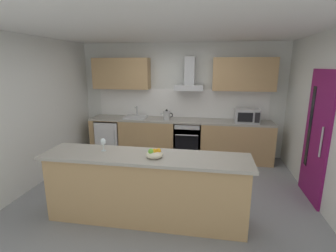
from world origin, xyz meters
name	(u,v)px	position (x,y,z in m)	size (l,w,h in m)	color
ground	(166,192)	(0.00, 0.00, -0.01)	(5.68, 4.97, 0.02)	gray
ceiling	(166,30)	(0.00, 0.00, 2.61)	(5.68, 4.97, 0.02)	white
wall_back	(181,100)	(0.00, 2.05, 1.30)	(5.68, 0.12, 2.60)	silver
wall_left	(31,112)	(-2.40, 0.00, 1.30)	(0.12, 4.97, 2.60)	silver
wall_right	(330,123)	(2.40, 0.00, 1.30)	(0.12, 4.97, 2.60)	silver
backsplash_tile	(181,103)	(0.00, 1.97, 1.23)	(3.98, 0.02, 0.66)	white
counter_back	(179,139)	(0.00, 1.67, 0.45)	(4.12, 0.60, 0.90)	tan
counter_island	(146,188)	(-0.13, -0.84, 0.48)	(2.77, 0.64, 0.95)	tan
upper_cabinets	(180,74)	(0.00, 1.82, 1.91)	(4.06, 0.32, 0.70)	tan
side_door	(317,137)	(2.32, 0.19, 1.03)	(0.08, 0.85, 2.05)	#7A1456
oven	(188,139)	(0.21, 1.64, 0.46)	(0.60, 0.62, 0.80)	slate
refrigerator	(111,137)	(-1.65, 1.64, 0.43)	(0.58, 0.60, 0.85)	white
microwave	(247,116)	(1.47, 1.61, 1.05)	(0.50, 0.38, 0.30)	#B7BABC
sink	(136,117)	(-1.01, 1.65, 0.93)	(0.50, 0.40, 0.26)	silver
kettle	(167,115)	(-0.27, 1.61, 1.01)	(0.29, 0.15, 0.24)	#B7BABC
range_hood	(189,80)	(0.21, 1.77, 1.79)	(0.62, 0.45, 0.72)	#B7BABC
wine_glass	(103,142)	(-0.74, -0.76, 1.08)	(0.08, 0.08, 0.18)	silver
fruit_bowl	(154,154)	(0.01, -0.90, 1.00)	(0.22, 0.22, 0.13)	beige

